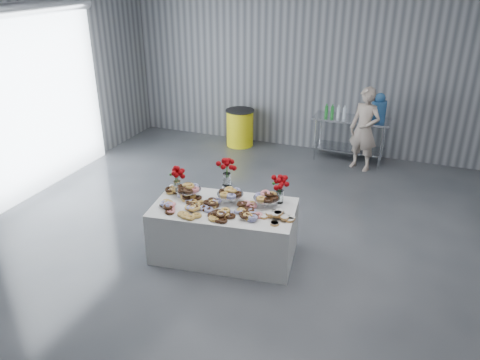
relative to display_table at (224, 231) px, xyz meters
The scene contains 16 objects.
ground 0.38m from the display_table, 33.04° to the left, with size 9.00×9.00×0.00m, color #383B40.
room_walls 2.28m from the display_table, 153.70° to the left, with size 8.04×9.04×4.02m.
display_table is the anchor object (origin of this frame).
prep_table 4.27m from the display_table, 76.20° to the left, with size 1.50×0.60×0.90m.
donut_mounds 0.42m from the display_table, 90.00° to the right, with size 1.80×0.80×0.09m, color gold, non-canonical shape.
cake_stand_left 0.77m from the display_table, behind, with size 0.36×0.36×0.17m.
cake_stand_mid 0.54m from the display_table, 79.38° to the left, with size 0.36×0.36×0.17m.
cake_stand_right 0.77m from the display_table, 23.07° to the left, with size 0.36×0.36×0.17m.
danish_pile 0.88m from the display_table, ahead, with size 0.48×0.48×0.11m, color white, non-canonical shape.
bouquet_left 1.04m from the display_table, 169.38° to the left, with size 0.26×0.26×0.42m.
bouquet_right 1.02m from the display_table, 31.02° to the left, with size 0.26×0.26×0.42m.
bouquet_center 0.83m from the display_table, 105.95° to the left, with size 0.26×0.26×0.57m.
water_jug 4.47m from the display_table, 69.88° to the left, with size 0.28×0.28×0.55m.
drink_bottles 4.15m from the display_table, 80.22° to the left, with size 0.54×0.08×0.27m, color #268C33, non-canonical shape.
person 4.03m from the display_table, 70.67° to the left, with size 0.59×0.39×1.62m, color #CC8C93.
trash_barrel 4.36m from the display_table, 108.53° to the left, with size 0.63×0.63×0.81m.
Camera 1 is at (2.15, -5.10, 3.70)m, focal length 35.00 mm.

